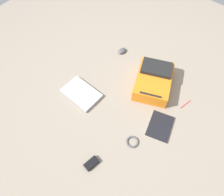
{
  "coord_description": "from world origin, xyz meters",
  "views": [
    {
      "loc": [
        -0.67,
        0.86,
        1.79
      ],
      "look_at": [
        0.01,
        -0.01,
        0.02
      ],
      "focal_mm": 35.51,
      "sensor_mm": 36.0,
      "label": 1
    }
  ],
  "objects_px": {
    "cable_coil": "(132,142)",
    "power_brick": "(91,163)",
    "laptop": "(81,93)",
    "backpack": "(154,80)",
    "book_red": "(160,126)",
    "pen_black": "(186,104)",
    "computer_mouse": "(122,51)"
  },
  "relations": [
    {
      "from": "backpack",
      "to": "cable_coil",
      "type": "bearing_deg",
      "value": 106.87
    },
    {
      "from": "book_red",
      "to": "cable_coil",
      "type": "xyz_separation_m",
      "value": [
        0.11,
        0.27,
        -0.0
      ]
    },
    {
      "from": "computer_mouse",
      "to": "power_brick",
      "type": "height_order",
      "value": "computer_mouse"
    },
    {
      "from": "cable_coil",
      "to": "pen_black",
      "type": "distance_m",
      "value": 0.64
    },
    {
      "from": "computer_mouse",
      "to": "cable_coil",
      "type": "bearing_deg",
      "value": 136.38
    },
    {
      "from": "power_brick",
      "to": "cable_coil",
      "type": "bearing_deg",
      "value": -113.62
    },
    {
      "from": "computer_mouse",
      "to": "pen_black",
      "type": "relative_size",
      "value": 0.73
    },
    {
      "from": "laptop",
      "to": "power_brick",
      "type": "distance_m",
      "value": 0.68
    },
    {
      "from": "backpack",
      "to": "pen_black",
      "type": "distance_m",
      "value": 0.37
    },
    {
      "from": "laptop",
      "to": "book_red",
      "type": "distance_m",
      "value": 0.79
    },
    {
      "from": "computer_mouse",
      "to": "pen_black",
      "type": "xyz_separation_m",
      "value": [
        -0.87,
        0.17,
        -0.02
      ]
    },
    {
      "from": "computer_mouse",
      "to": "power_brick",
      "type": "relative_size",
      "value": 0.85
    },
    {
      "from": "power_brick",
      "to": "book_red",
      "type": "bearing_deg",
      "value": -113.12
    },
    {
      "from": "laptop",
      "to": "power_brick",
      "type": "height_order",
      "value": "laptop"
    },
    {
      "from": "cable_coil",
      "to": "power_brick",
      "type": "height_order",
      "value": "power_brick"
    },
    {
      "from": "pen_black",
      "to": "cable_coil",
      "type": "bearing_deg",
      "value": 73.49
    },
    {
      "from": "laptop",
      "to": "pen_black",
      "type": "xyz_separation_m",
      "value": [
        -0.85,
        -0.52,
        -0.01
      ]
    },
    {
      "from": "book_red",
      "to": "cable_coil",
      "type": "height_order",
      "value": "book_red"
    },
    {
      "from": "laptop",
      "to": "cable_coil",
      "type": "xyz_separation_m",
      "value": [
        -0.67,
        0.1,
        -0.01
      ]
    },
    {
      "from": "power_brick",
      "to": "pen_black",
      "type": "height_order",
      "value": "power_brick"
    },
    {
      "from": "cable_coil",
      "to": "pen_black",
      "type": "height_order",
      "value": "cable_coil"
    },
    {
      "from": "laptop",
      "to": "pen_black",
      "type": "distance_m",
      "value": 0.99
    },
    {
      "from": "book_red",
      "to": "power_brick",
      "type": "relative_size",
      "value": 2.59
    },
    {
      "from": "backpack",
      "to": "computer_mouse",
      "type": "distance_m",
      "value": 0.53
    },
    {
      "from": "pen_black",
      "to": "book_red",
      "type": "bearing_deg",
      "value": 78.32
    },
    {
      "from": "backpack",
      "to": "book_red",
      "type": "xyz_separation_m",
      "value": [
        -0.29,
        0.34,
        -0.07
      ]
    },
    {
      "from": "backpack",
      "to": "laptop",
      "type": "bearing_deg",
      "value": 46.89
    },
    {
      "from": "backpack",
      "to": "laptop",
      "type": "xyz_separation_m",
      "value": [
        0.48,
        0.51,
        -0.06
      ]
    },
    {
      "from": "book_red",
      "to": "pen_black",
      "type": "relative_size",
      "value": 2.24
    },
    {
      "from": "cable_coil",
      "to": "book_red",
      "type": "bearing_deg",
      "value": -112.44
    },
    {
      "from": "laptop",
      "to": "book_red",
      "type": "relative_size",
      "value": 1.21
    },
    {
      "from": "laptop",
      "to": "computer_mouse",
      "type": "distance_m",
      "value": 0.68
    }
  ]
}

